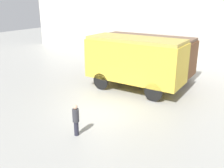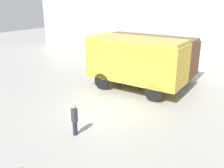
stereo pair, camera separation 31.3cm
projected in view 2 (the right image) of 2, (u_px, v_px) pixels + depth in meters
ground_plane at (100, 112)px, 15.61m from camera, size 80.00×80.00×0.00m
backdrop_wall at (187, 21)px, 26.33m from camera, size 44.00×0.15×9.00m
passenger_coach_wooden at (149, 54)px, 22.01m from camera, size 8.19×2.62×3.67m
passenger_coach_vintage at (136, 59)px, 18.61m from camera, size 7.31×2.84×4.02m
visitor_person at (75, 119)px, 12.69m from camera, size 0.34×0.34×1.70m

